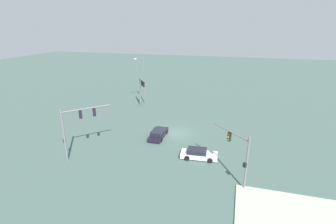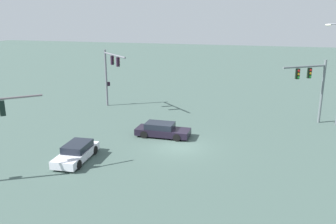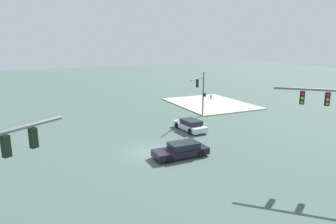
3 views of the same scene
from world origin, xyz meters
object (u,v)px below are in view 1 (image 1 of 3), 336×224
Objects in this scene: sedan_car_waiting_far at (158,134)px; sedan_car_approaching at (198,154)px; streetlamp_curved_arm at (143,78)px; traffic_signal_cross_street at (75,124)px; traffic_signal_opposite_side at (239,150)px; traffic_signal_near_corner at (141,87)px.

sedan_car_approaching is at bearing -124.85° from sedan_car_waiting_far.
streetlamp_curved_arm is 2.10× the size of sedan_car_approaching.
traffic_signal_cross_street is 0.68× the size of streetlamp_curved_arm.
traffic_signal_opposite_side is 6.77m from sedan_car_approaching.
sedan_car_waiting_far is at bearing 61.37° from streetlamp_curved_arm.
traffic_signal_near_corner is 2.62m from streetlamp_curved_arm.
traffic_signal_cross_street is (-0.01, -20.79, 0.32)m from traffic_signal_near_corner.
sedan_car_approaching is (14.42, -19.21, -4.81)m from streetlamp_curved_arm.
traffic_signal_cross_street reaches higher than sedan_car_waiting_far.
traffic_signal_opposite_side is 14.21m from sedan_car_waiting_far.
sedan_car_approaching is 7.90m from sedan_car_waiting_far.
traffic_signal_near_corner is 22.29m from sedan_car_approaching.
traffic_signal_near_corner is 1.35× the size of sedan_car_approaching.
traffic_signal_cross_street reaches higher than traffic_signal_opposite_side.
traffic_signal_near_corner is 0.64× the size of streetlamp_curved_arm.
sedan_car_approaching is at bearing 5.72° from traffic_signal_opposite_side.
traffic_signal_near_corner is 1.08× the size of traffic_signal_opposite_side.
traffic_signal_near_corner is 1.32× the size of sedan_car_waiting_far.
traffic_signal_near_corner is at bearing 43.66° from traffic_signal_cross_street.
sedan_car_approaching is at bearing 70.24° from streetlamp_curved_arm.
traffic_signal_near_corner is at bearing 125.36° from sedan_car_approaching.
traffic_signal_cross_street is 15.04m from sedan_car_approaching.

